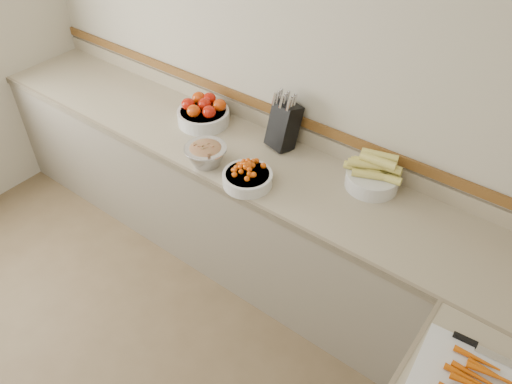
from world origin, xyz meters
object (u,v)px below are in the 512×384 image
Objects in this scene: knife_block at (284,125)px; tomato_bowl at (203,113)px; rhubarb_bowl at (206,154)px; cutting_board at (475,384)px; cherry_tomato_bowl at (247,177)px; corn_bowl at (373,175)px.

knife_block is 0.57m from tomato_bowl.
knife_block is 0.50m from rhubarb_bowl.
cutting_board is at bearing -20.18° from tomato_bowl.
rhubarb_bowl is at bearing 179.85° from cherry_tomato_bowl.
corn_bowl is at bearing -2.06° from knife_block.
rhubarb_bowl is (-0.30, 0.00, 0.02)m from cherry_tomato_bowl.
corn_bowl is at bearing 24.97° from rhubarb_bowl.
cutting_board is at bearing -43.83° from corn_bowl.
corn_bowl reaches higher than cherry_tomato_bowl.
knife_block is at bearing 59.45° from rhubarb_bowl.
cherry_tomato_bowl is (0.61, -0.32, -0.02)m from tomato_bowl.
corn_bowl is (1.17, 0.08, 0.01)m from tomato_bowl.
knife_block is 0.44m from cherry_tomato_bowl.
cherry_tomato_bowl is 0.69m from corn_bowl.
knife_block reaches higher than rhubarb_bowl.
rhubarb_bowl is at bearing 166.22° from cutting_board.
cherry_tomato_bowl is 0.86× the size of corn_bowl.
cutting_board is (1.71, -0.42, -0.06)m from rhubarb_bowl.
cutting_board is at bearing -13.78° from rhubarb_bowl.
knife_block reaches higher than corn_bowl.
tomato_bowl is 1.17m from corn_bowl.
cherry_tomato_bowl is at bearing 163.43° from cutting_board.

